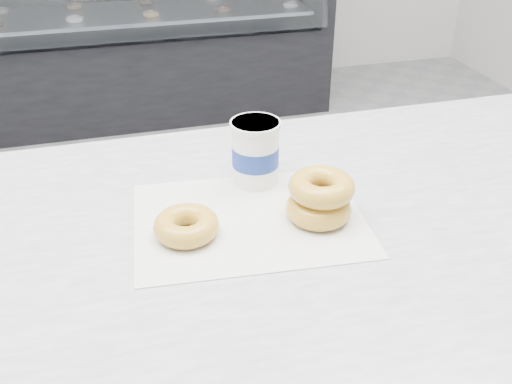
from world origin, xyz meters
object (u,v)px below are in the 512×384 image
donut_stack (320,198)px  display_case (114,29)px  donut_single (186,225)px  coffee_cup (255,152)px

donut_stack → display_case: bearing=94.0°
display_case → donut_single: size_ratio=25.49×
display_case → donut_stack: display_case is taller
donut_single → display_case: bearing=89.8°
donut_single → coffee_cup: bearing=42.3°
display_case → donut_stack: bearing=-86.0°
display_case → coffee_cup: (0.13, -2.57, 0.46)m
display_case → coffee_cup: 2.61m
donut_single → coffee_cup: size_ratio=0.86×
donut_stack → coffee_cup: coffee_cup is taller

